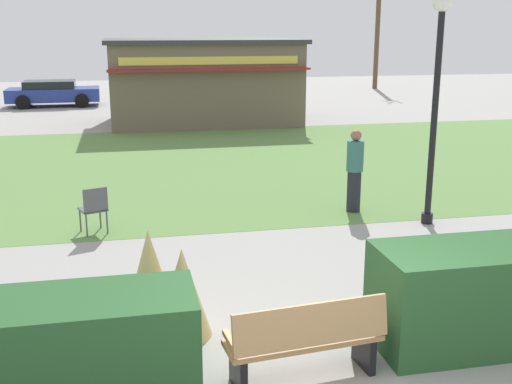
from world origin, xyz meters
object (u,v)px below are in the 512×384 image
parked_car_west_slot (53,92)px  lamppost_mid (437,82)px  cafe_chair_west (94,206)px  person_strolling (355,170)px  food_kiosk (203,81)px  park_bench (306,340)px  tree_right_bg (377,33)px

parked_car_west_slot → lamppost_mid: bearing=-66.5°
cafe_chair_west → person_strolling: (5.14, 0.43, 0.33)m
person_strolling → parked_car_west_slot: (-7.80, 19.45, -0.22)m
food_kiosk → cafe_chair_west: (-3.69, -13.41, -1.09)m
parked_car_west_slot → cafe_chair_west: bearing=-82.4°
park_bench → parked_car_west_slot: bearing=101.2°
cafe_chair_west → tree_right_bg: tree_right_bg is taller
park_bench → person_strolling: 6.58m
person_strolling → park_bench: bearing=-163.2°
cafe_chair_west → parked_car_west_slot: size_ratio=0.21×
tree_right_bg → cafe_chair_west: bearing=-122.0°
parked_car_west_slot → park_bench: bearing=-78.8°
lamppost_mid → parked_car_west_slot: (-8.92, 20.50, -2.05)m
cafe_chair_west → tree_right_bg: (15.54, 24.90, 2.71)m
cafe_chair_west → person_strolling: person_strolling is taller
person_strolling → parked_car_west_slot: 20.96m
lamppost_mid → cafe_chair_west: size_ratio=4.82×
park_bench → tree_right_bg: tree_right_bg is taller
person_strolling → tree_right_bg: (10.40, 24.47, 2.38)m
parked_car_west_slot → tree_right_bg: bearing=15.4°
park_bench → person_strolling: size_ratio=1.03×
park_bench → food_kiosk: 19.02m
parked_car_west_slot → person_strolling: bearing=-68.2°
food_kiosk → parked_car_west_slot: 9.12m
park_bench → lamppost_mid: (3.87, 4.92, 2.22)m
parked_car_west_slot → tree_right_bg: (18.20, 5.02, 2.60)m
park_bench → parked_car_west_slot: 25.92m
park_bench → cafe_chair_west: 6.03m
lamppost_mid → cafe_chair_west: (-6.26, 0.62, -2.17)m
tree_right_bg → person_strolling: bearing=-113.0°
lamppost_mid → parked_car_west_slot: size_ratio=1.01×
tree_right_bg → park_bench: bearing=-113.4°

